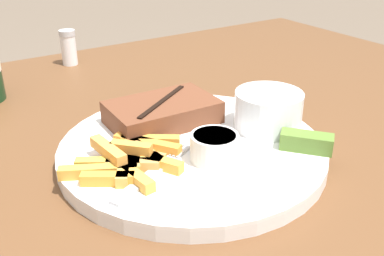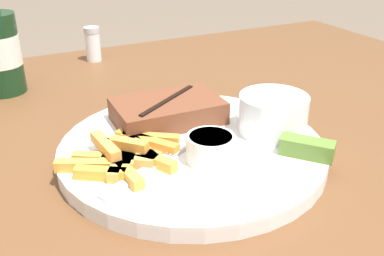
{
  "view_description": "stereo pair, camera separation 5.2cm",
  "coord_description": "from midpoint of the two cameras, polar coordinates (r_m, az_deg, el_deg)",
  "views": [
    {
      "loc": [
        -0.25,
        -0.39,
        0.99
      ],
      "look_at": [
        0.0,
        0.0,
        0.77
      ],
      "focal_mm": 42.0,
      "sensor_mm": 36.0,
      "label": 1
    },
    {
      "loc": [
        -0.21,
        -0.41,
        0.99
      ],
      "look_at": [
        0.0,
        0.0,
        0.77
      ],
      "focal_mm": 42.0,
      "sensor_mm": 36.0,
      "label": 2
    }
  ],
  "objects": [
    {
      "name": "dipping_sauce_cup",
      "position": [
        0.49,
        5.88,
        -2.38
      ],
      "size": [
        0.05,
        0.05,
        0.03
      ],
      "color": "silver",
      "rests_on": "dinner_plate"
    },
    {
      "name": "fries_pile",
      "position": [
        0.49,
        -5.37,
        -3.57
      ],
      "size": [
        0.15,
        0.12,
        0.02
      ],
      "color": "tan",
      "rests_on": "dinner_plate"
    },
    {
      "name": "dinner_plate",
      "position": [
        0.53,
        2.79,
        -2.89
      ],
      "size": [
        0.31,
        0.31,
        0.02
      ],
      "color": "white",
      "rests_on": "dining_table"
    },
    {
      "name": "dining_table",
      "position": [
        0.58,
        2.6,
        -10.72
      ],
      "size": [
        1.23,
        1.0,
        0.73
      ],
      "color": "brown",
      "rests_on": "ground_plane"
    },
    {
      "name": "salt_shaker",
      "position": [
        0.88,
        -10.96,
        10.41
      ],
      "size": [
        0.03,
        0.03,
        0.07
      ],
      "color": "white",
      "rests_on": "dining_table"
    },
    {
      "name": "steak_portion",
      "position": [
        0.57,
        -0.58,
        2.11
      ],
      "size": [
        0.14,
        0.09,
        0.03
      ],
      "color": "brown",
      "rests_on": "dinner_plate"
    },
    {
      "name": "coleslaw_cup",
      "position": [
        0.56,
        12.9,
        2.01
      ],
      "size": [
        0.08,
        0.08,
        0.05
      ],
      "color": "white",
      "rests_on": "dinner_plate"
    },
    {
      "name": "fork_utensil",
      "position": [
        0.47,
        -2.92,
        -5.64
      ],
      "size": [
        0.13,
        0.07,
        0.0
      ],
      "rotation": [
        0.0,
        0.0,
        6.74
      ],
      "color": "#B7B7BC",
      "rests_on": "dinner_plate"
    },
    {
      "name": "pickle_spear",
      "position": [
        0.52,
        17.22,
        -2.52
      ],
      "size": [
        0.05,
        0.06,
        0.02
      ],
      "color": "#567A2D",
      "rests_on": "dinner_plate"
    }
  ]
}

